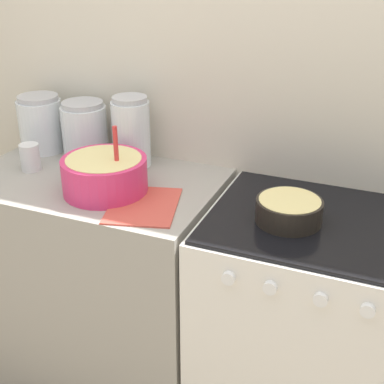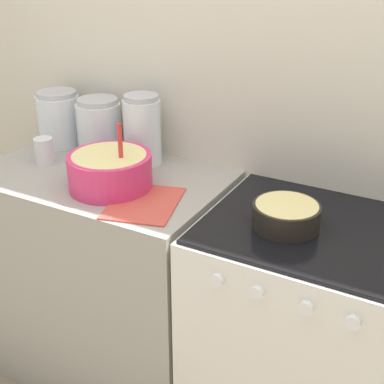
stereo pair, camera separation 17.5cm
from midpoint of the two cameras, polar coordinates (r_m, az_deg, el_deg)
The scene contains 10 objects.
wall_back at distance 1.99m, azimuth 8.87°, elevation 9.36°, with size 4.86×0.05×2.40m.
countertop_cabinet at distance 2.25m, azimuth -6.65°, elevation -9.20°, with size 0.93×0.58×0.94m.
stove at distance 1.98m, azimuth 14.34°, elevation -15.63°, with size 0.70×0.60×0.94m.
mixing_bowl at distance 1.88m, azimuth -6.13°, elevation 2.38°, with size 0.29×0.29×0.25m.
baking_pan at distance 1.67m, azimuth 13.00°, elevation -2.47°, with size 0.21×0.21×0.08m.
storage_jar_left at distance 2.32m, azimuth -11.84°, elevation 7.26°, with size 0.18×0.18×0.23m.
storage_jar_middle at distance 2.19m, azimuth -7.59°, elevation 6.50°, with size 0.18×0.18×0.23m.
storage_jar_right at distance 2.08m, azimuth -2.89°, elevation 6.13°, with size 0.15×0.15×0.27m.
tin_can at distance 2.14m, azimuth -13.26°, elevation 4.24°, with size 0.07×0.07×0.10m.
recipe_page at distance 1.78m, azimuth -2.35°, elevation -1.26°, with size 0.29×0.33×0.01m.
Camera 2 is at (0.72, -1.15, 1.75)m, focal length 50.00 mm.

